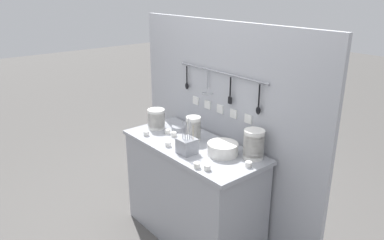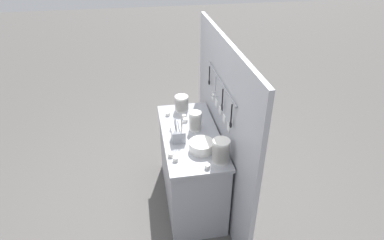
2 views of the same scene
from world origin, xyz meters
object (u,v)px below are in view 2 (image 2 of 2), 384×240
at_px(plate_stack, 202,146).
at_px(cup_edge_far, 172,128).
at_px(cutlery_caddy, 178,135).
at_px(cup_by_caddy, 171,155).
at_px(cup_back_right, 207,166).
at_px(cup_centre, 184,116).
at_px(bowl_stack_back_corner, 195,121).
at_px(cup_back_left, 185,120).
at_px(steel_mixing_bowl, 195,115).
at_px(cup_edge_near, 168,114).
at_px(cup_front_left, 176,159).
at_px(bowl_stack_tall_left, 221,151).
at_px(bowl_stack_short_front, 182,103).

height_order(plate_stack, cup_edge_far, plate_stack).
xyz_separation_m(cutlery_caddy, cup_by_caddy, (0.24, -0.10, -0.04)).
height_order(cup_back_right, cup_centre, same).
bearing_deg(cup_by_caddy, cup_back_right, 52.98).
relative_size(bowl_stack_back_corner, cup_by_caddy, 4.22).
relative_size(cutlery_caddy, cup_back_left, 5.61).
relative_size(steel_mixing_bowl, cup_centre, 2.73).
distance_m(cup_edge_near, cup_centre, 0.18).
height_order(steel_mixing_bowl, cup_front_left, same).
relative_size(cutlery_caddy, cup_back_right, 5.61).
relative_size(steel_mixing_bowl, cup_edge_near, 2.73).
bearing_deg(cup_front_left, cup_back_left, 163.56).
distance_m(bowl_stack_back_corner, cup_back_left, 0.20).
bearing_deg(cup_back_right, bowl_stack_tall_left, 120.03).
height_order(bowl_stack_tall_left, bowl_stack_back_corner, bowl_stack_tall_left).
xyz_separation_m(bowl_stack_back_corner, cup_back_left, (-0.16, -0.08, -0.08)).
bearing_deg(cup_edge_far, cup_back_left, 130.73).
relative_size(cup_front_left, cup_back_right, 1.00).
xyz_separation_m(bowl_stack_back_corner, cup_by_caddy, (0.40, -0.30, -0.08)).
height_order(bowl_stack_short_front, cup_back_left, bowl_stack_short_front).
height_order(bowl_stack_short_front, cutlery_caddy, cutlery_caddy).
bearing_deg(steel_mixing_bowl, cup_back_left, -54.69).
height_order(cup_by_caddy, cup_centre, same).
height_order(cutlery_caddy, cup_edge_near, cutlery_caddy).
bearing_deg(cup_back_left, cup_front_left, -16.44).
height_order(bowl_stack_short_front, cup_by_caddy, bowl_stack_short_front).
height_order(cup_back_left, cup_front_left, same).
bearing_deg(cup_front_left, cup_by_caddy, -154.61).
bearing_deg(cup_centre, cup_front_left, -14.33).
relative_size(bowl_stack_tall_left, cutlery_caddy, 0.82).
xyz_separation_m(plate_stack, steel_mixing_bowl, (-0.61, 0.05, -0.03)).
height_order(cup_back_left, cup_by_caddy, same).
distance_m(bowl_stack_short_front, plate_stack, 0.78).
bearing_deg(steel_mixing_bowl, bowl_stack_tall_left, 5.86).
xyz_separation_m(plate_stack, cup_edge_far, (-0.38, -0.23, -0.03)).
relative_size(cup_edge_far, cup_centre, 1.00).
bearing_deg(bowl_stack_tall_left, cup_back_right, -59.97).
relative_size(cup_edge_near, cup_centre, 1.00).
relative_size(bowl_stack_tall_left, steel_mixing_bowl, 1.68).
height_order(steel_mixing_bowl, cup_back_right, same).
xyz_separation_m(cup_front_left, cup_edge_far, (-0.50, 0.03, 0.00)).
bearing_deg(cup_edge_far, cup_edge_near, -177.87).
xyz_separation_m(steel_mixing_bowl, cup_back_right, (0.87, -0.05, 0.00)).
distance_m(bowl_stack_back_corner, cup_centre, 0.27).
bearing_deg(bowl_stack_short_front, cup_back_left, 0.15).
relative_size(bowl_stack_short_front, cup_centre, 3.67).
bearing_deg(cup_edge_near, cup_by_caddy, -4.10).
xyz_separation_m(cup_back_left, cup_centre, (-0.08, -0.00, 0.00)).
bearing_deg(steel_mixing_bowl, bowl_stack_short_front, -143.41).
bearing_deg(cup_back_left, bowl_stack_back_corner, 25.17).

